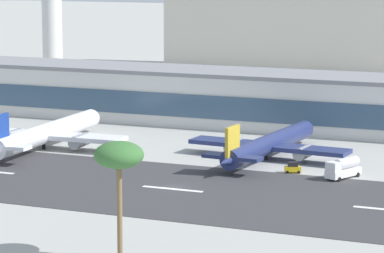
{
  "coord_description": "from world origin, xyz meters",
  "views": [
    {
      "loc": [
        73.14,
        -166.45,
        41.94
      ],
      "look_at": [
        -8.87,
        28.8,
        6.37
      ],
      "focal_mm": 94.19,
      "sensor_mm": 36.0,
      "label": 1
    }
  ],
  "objects": [
    {
      "name": "distant_hotel_block",
      "position": [
        -30.1,
        197.25,
        20.18
      ],
      "size": [
        112.42,
        24.17,
        40.36
      ],
      "primitive_type": "cube",
      "color": "beige",
      "rests_on": "ground_plane"
    },
    {
      "name": "service_fuel_truck_0",
      "position": [
        26.65,
        19.42,
        2.03
      ],
      "size": [
        5.63,
        8.85,
        3.95
      ],
      "rotation": [
        0.0,
        0.0,
        4.32
      ],
      "color": "white",
      "rests_on": "ground_plane"
    },
    {
      "name": "control_tower",
      "position": [
        -86.84,
        103.07,
        28.9
      ],
      "size": [
        12.46,
        12.46,
        46.53
      ],
      "color": "silver",
      "rests_on": "ground_plane"
    },
    {
      "name": "runway_strip",
      "position": [
        0.0,
        -1.88,
        0.04
      ],
      "size": [
        800.0,
        42.16,
        0.08
      ],
      "primitive_type": "cube",
      "color": "#38383A",
      "rests_on": "ground_plane"
    },
    {
      "name": "runway_centreline_dash_4",
      "position": [
        0.14,
        -1.88,
        0.09
      ],
      "size": [
        12.0,
        1.2,
        0.01
      ],
      "primitive_type": "cube",
      "color": "white",
      "rests_on": "runway_strip"
    },
    {
      "name": "airliner_gold_tail_gate_1",
      "position": [
        7.25,
        30.97,
        3.09
      ],
      "size": [
        35.39,
        46.32,
        9.67
      ],
      "rotation": [
        0.0,
        0.0,
        1.49
      ],
      "color": "navy",
      "rests_on": "ground_plane"
    },
    {
      "name": "airliner_navy_tail_gate_0",
      "position": [
        -42.12,
        23.2,
        3.33
      ],
      "size": [
        37.24,
        49.98,
        10.43
      ],
      "rotation": [
        0.0,
        0.0,
        1.62
      ],
      "color": "white",
      "rests_on": "ground_plane"
    },
    {
      "name": "ground_plane",
      "position": [
        0.0,
        0.0,
        0.0
      ],
      "size": [
        1400.0,
        1400.0,
        0.0
      ],
      "primitive_type": "plane",
      "color": "#A8A8A3"
    },
    {
      "name": "terminal_building",
      "position": [
        -17.01,
        70.41,
        6.91
      ],
      "size": [
        169.62,
        20.92,
        13.81
      ],
      "color": "silver",
      "rests_on": "ground_plane"
    },
    {
      "name": "palm_tree_1",
      "position": [
        10.89,
        -44.38,
        14.67
      ],
      "size": [
        6.97,
        6.97,
        16.91
      ],
      "color": "brown",
      "rests_on": "ground_plane"
    },
    {
      "name": "service_baggage_tug_2",
      "position": [
        16.23,
        20.41,
        1.05
      ],
      "size": [
        3.57,
        2.82,
        2.2
      ],
      "rotation": [
        0.0,
        0.0,
        3.53
      ],
      "color": "gold",
      "rests_on": "ground_plane"
    },
    {
      "name": "service_box_truck_1",
      "position": [
        -22.04,
        19.67,
        1.79
      ],
      "size": [
        5.97,
        5.91,
        3.25
      ],
      "rotation": [
        0.0,
        0.0,
        5.51
      ],
      "color": "#23569E",
      "rests_on": "ground_plane"
    }
  ]
}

